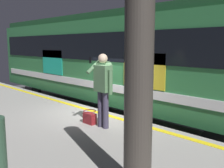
{
  "coord_description": "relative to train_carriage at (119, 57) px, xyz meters",
  "views": [
    {
      "loc": [
        -5.5,
        5.06,
        2.92
      ],
      "look_at": [
        -0.52,
        0.3,
        1.88
      ],
      "focal_mm": 41.89,
      "sensor_mm": 36.0,
      "label": 1
    }
  ],
  "objects": [
    {
      "name": "station_column",
      "position": [
        -4.87,
        4.56,
        0.17
      ],
      "size": [
        0.36,
        0.36,
        3.29
      ],
      "primitive_type": "cylinder",
      "color": "#38332D",
      "rests_on": "platform"
    },
    {
      "name": "safety_line",
      "position": [
        -1.45,
        2.24,
        -1.48
      ],
      "size": [
        16.55,
        0.16,
        0.01
      ],
      "primitive_type": "cube",
      "color": "yellow",
      "rests_on": "platform"
    },
    {
      "name": "track_rail_far",
      "position": [
        -1.45,
        -0.72,
        -2.38
      ],
      "size": [
        21.95,
        0.08,
        0.16
      ],
      "primitive_type": "cube",
      "color": "slate",
      "rests_on": "ground"
    },
    {
      "name": "platform",
      "position": [
        -1.45,
        4.24,
        -1.97
      ],
      "size": [
        16.88,
        4.6,
        0.98
      ],
      "primitive_type": "cube",
      "color": "gray",
      "rests_on": "ground"
    },
    {
      "name": "train_carriage",
      "position": [
        0.0,
        0.0,
        0.0
      ],
      "size": [
        13.59,
        2.89,
        3.84
      ],
      "color": "#2D723F",
      "rests_on": "ground"
    },
    {
      "name": "ground_plane",
      "position": [
        -1.45,
        1.94,
        -2.46
      ],
      "size": [
        25.32,
        25.32,
        0.0
      ],
      "primitive_type": "plane",
      "color": "#3D3D3F"
    },
    {
      "name": "passenger",
      "position": [
        -2.48,
        3.01,
        -0.45
      ],
      "size": [
        0.57,
        0.55,
        1.74
      ],
      "color": "#383347",
      "rests_on": "platform"
    },
    {
      "name": "handbag",
      "position": [
        -2.03,
        3.07,
        -1.33
      ],
      "size": [
        0.35,
        0.32,
        0.33
      ],
      "color": "maroon",
      "rests_on": "platform"
    },
    {
      "name": "track_rail_near",
      "position": [
        -1.45,
        0.71,
        -2.38
      ],
      "size": [
        21.95,
        0.08,
        0.16
      ],
      "primitive_type": "cube",
      "color": "slate",
      "rests_on": "ground"
    }
  ]
}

